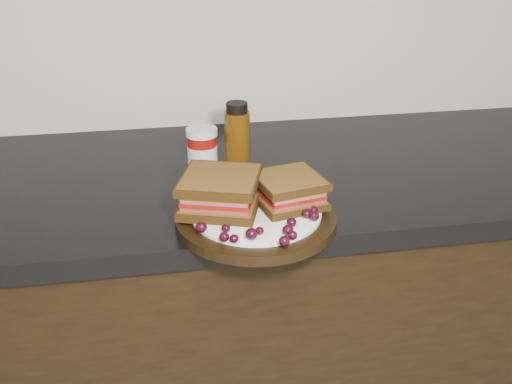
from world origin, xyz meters
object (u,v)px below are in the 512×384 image
at_px(sandwich_left, 220,192).
at_px(oil_bottle, 237,137).
at_px(plate, 256,218).
at_px(condiment_jar, 202,150).

height_order(sandwich_left, oil_bottle, oil_bottle).
bearing_deg(plate, oil_bottle, 89.46).
distance_m(sandwich_left, condiment_jar, 0.22).
distance_m(sandwich_left, oil_bottle, 0.22).
bearing_deg(oil_bottle, sandwich_left, -106.02).
distance_m(plate, oil_bottle, 0.24).
bearing_deg(sandwich_left, plate, -4.78).
relative_size(plate, condiment_jar, 2.96).
bearing_deg(condiment_jar, sandwich_left, -86.78).
xyz_separation_m(sandwich_left, condiment_jar, (-0.01, 0.21, -0.01)).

